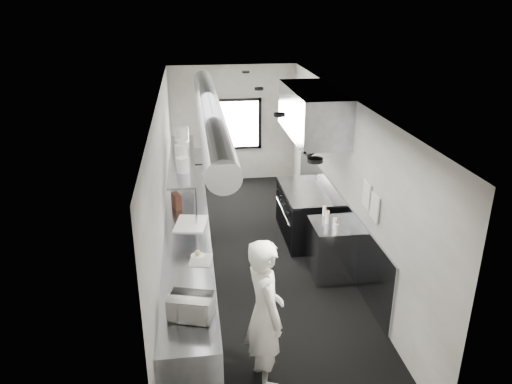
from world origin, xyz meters
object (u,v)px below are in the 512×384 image
object	(u,v)px
deli_tub_a	(178,298)
squeeze_bottle_c	(327,218)
exhaust_hood	(312,113)
plate_stack_d	(182,137)
knife_block	(176,201)
plate_stack_b	(181,153)
cutting_board	(191,223)
squeeze_bottle_d	(327,216)
small_plate	(198,256)
pass_shelf	(182,160)
squeeze_bottle_e	(324,211)
bottle_station	(331,249)
squeeze_bottle_a	(336,229)
far_work_table	(187,175)
prep_counter	(188,253)
microwave	(191,307)
squeeze_bottle_b	(335,223)
plate_stack_a	(183,165)
plate_stack_c	(182,148)
deli_tub_b	(174,299)
line_cook	(265,314)
range	(305,213)

from	to	relation	value
deli_tub_a	squeeze_bottle_c	xyz separation A→B (m)	(2.33, 1.87, 0.04)
exhaust_hood	plate_stack_d	size ratio (longest dim) A/B	5.48
knife_block	plate_stack_b	xyz separation A→B (m)	(0.12, 0.50, 0.69)
cutting_board	squeeze_bottle_d	world-z (taller)	squeeze_bottle_d
deli_tub_a	small_plate	size ratio (longest dim) A/B	0.78
pass_shelf	cutting_board	xyz separation A→B (m)	(0.10, -1.39, -0.62)
deli_tub_a	knife_block	xyz separation A→B (m)	(-0.06, 2.81, 0.08)
cutting_board	squeeze_bottle_e	distance (m)	2.19
bottle_station	squeeze_bottle_a	xyz separation A→B (m)	(-0.04, -0.33, 0.53)
far_work_table	pass_shelf	bearing A→B (deg)	-91.07
knife_block	prep_counter	bearing A→B (deg)	-98.92
exhaust_hood	bottle_station	distance (m)	2.39
knife_block	squeeze_bottle_e	bearing A→B (deg)	-35.80
pass_shelf	squeeze_bottle_a	size ratio (longest dim) A/B	18.05
squeeze_bottle_c	exhaust_hood	bearing A→B (deg)	88.60
far_work_table	microwave	world-z (taller)	microwave
small_plate	squeeze_bottle_b	bearing A→B (deg)	15.81
plate_stack_d	plate_stack_b	bearing A→B (deg)	-90.40
exhaust_hood	prep_counter	size ratio (longest dim) A/B	0.37
plate_stack_a	plate_stack_b	xyz separation A→B (m)	(-0.02, 0.57, 0.02)
pass_shelf	squeeze_bottle_d	xyz separation A→B (m)	(2.29, -1.57, -0.55)
bottle_station	deli_tub_a	world-z (taller)	deli_tub_a
squeeze_bottle_a	squeeze_bottle_e	xyz separation A→B (m)	(-0.01, 0.68, 0.01)
cutting_board	bottle_station	bearing A→B (deg)	-8.00
plate_stack_b	plate_stack_c	world-z (taller)	plate_stack_c
prep_counter	bottle_station	distance (m)	2.31
exhaust_hood	small_plate	size ratio (longest dim) A/B	11.28
plate_stack_d	squeeze_bottle_b	distance (m)	3.49
prep_counter	squeeze_bottle_b	size ratio (longest dim) A/B	33.97
squeeze_bottle_d	squeeze_bottle_e	world-z (taller)	same
deli_tub_b	plate_stack_b	xyz separation A→B (m)	(0.11, 3.33, 0.77)
squeeze_bottle_a	squeeze_bottle_d	distance (m)	0.46
plate_stack_d	squeeze_bottle_b	bearing A→B (deg)	-46.71
pass_shelf	small_plate	bearing A→B (deg)	-85.64
plate_stack_a	squeeze_bottle_c	distance (m)	2.50
line_cook	plate_stack_a	xyz separation A→B (m)	(-0.89, 3.15, 0.76)
cutting_board	squeeze_bottle_c	bearing A→B (deg)	-7.01
prep_counter	deli_tub_a	world-z (taller)	deli_tub_a
cutting_board	deli_tub_a	bearing A→B (deg)	-94.63
plate_stack_b	squeeze_bottle_b	xyz separation A→B (m)	(2.34, -1.63, -0.73)
squeeze_bottle_a	squeeze_bottle_c	bearing A→B (deg)	96.45
microwave	plate_stack_d	xyz separation A→B (m)	(-0.08, 4.46, 0.74)
prep_counter	squeeze_bottle_a	distance (m)	2.38
squeeze_bottle_d	bottle_station	bearing A→B (deg)	-68.15
deli_tub_a	squeeze_bottle_e	bearing A→B (deg)	42.55
bottle_station	pass_shelf	bearing A→B (deg)	144.01
pass_shelf	plate_stack_d	world-z (taller)	plate_stack_d
microwave	squeeze_bottle_a	bearing A→B (deg)	55.24
range	cutting_board	xyz separation A→B (m)	(-2.13, -1.09, 0.44)
far_work_table	plate_stack_d	distance (m)	2.05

